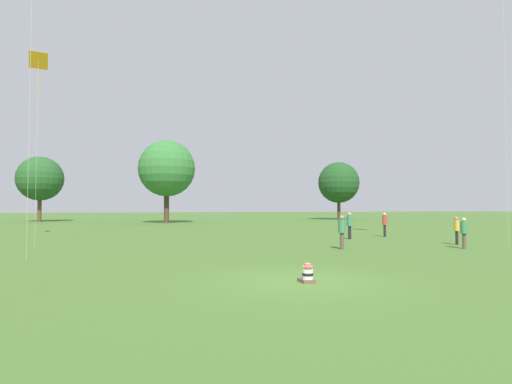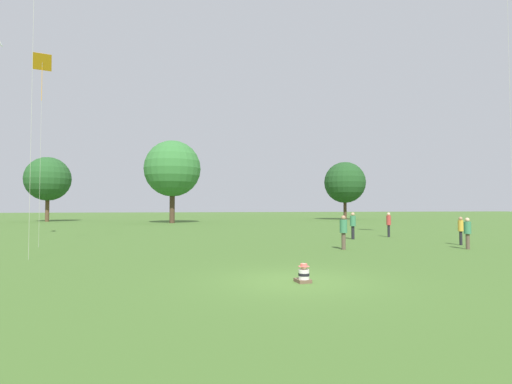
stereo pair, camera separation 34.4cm
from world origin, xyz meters
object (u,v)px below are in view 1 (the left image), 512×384
person_standing_1 (464,230)px  person_standing_2 (457,228)px  kite_1 (38,67)px  distant_tree_0 (40,179)px  person_standing_0 (385,222)px  seated_toddler (307,274)px  distant_tree_1 (339,183)px  person_standing_4 (350,223)px  person_standing_3 (342,229)px  distant_tree_2 (167,169)px

person_standing_1 → person_standing_2: size_ratio=1.00×
kite_1 → distant_tree_0: size_ratio=1.11×
person_standing_0 → person_standing_2: 6.44m
seated_toddler → person_standing_2: (12.53, 8.88, 0.75)m
person_standing_2 → distant_tree_1: distant_tree_1 is taller
person_standing_0 → person_standing_1: 8.42m
person_standing_1 → person_standing_4: (-2.98, 7.12, 0.11)m
distant_tree_1 → distant_tree_0: bearing=179.3°
person_standing_2 → person_standing_1: bearing=-106.8°
person_standing_1 → kite_1: 24.50m
distant_tree_1 → person_standing_3: bearing=-114.8°
person_standing_2 → person_standing_3: bearing=-159.0°
seated_toddler → distant_tree_1: bearing=59.3°
person_standing_0 → person_standing_1: (-0.45, -8.41, -0.11)m
person_standing_4 → distant_tree_0: size_ratio=0.19×
person_standing_0 → kite_1: bearing=76.8°
person_standing_2 → distant_tree_1: (12.99, 43.73, 5.38)m
person_standing_3 → distant_tree_1: (20.59, 44.55, 5.32)m
seated_toddler → person_standing_4: 16.29m
person_standing_0 → person_standing_2: person_standing_0 is taller
seated_toddler → person_standing_1: 13.23m
person_standing_4 → distant_tree_0: (-29.96, 39.22, 5.25)m
seated_toddler → person_standing_4: person_standing_4 is taller
distant_tree_2 → distant_tree_1: bearing=16.3°
seated_toddler → person_standing_3: size_ratio=0.32×
distant_tree_0 → person_standing_3: bearing=-59.5°
seated_toddler → person_standing_2: bearing=30.5°
person_standing_1 → person_standing_4: bearing=129.3°
person_standing_3 → distant_tree_1: bearing=175.1°
kite_1 → distant_tree_2: distant_tree_2 is taller
person_standing_1 → person_standing_2: bearing=74.9°
person_standing_0 → person_standing_3: (-6.81, -7.21, -0.03)m
distant_tree_0 → person_standing_4: bearing=-52.6°
person_standing_0 → person_standing_4: size_ratio=0.98×
person_standing_4 → distant_tree_2: size_ratio=0.16×
person_standing_1 → distant_tree_1: (14.23, 45.75, 5.40)m
person_standing_3 → distant_tree_0: bearing=-129.6°
person_standing_2 → distant_tree_1: 45.94m
seated_toddler → distant_tree_2: (-3.57, 44.10, 7.13)m
person_standing_2 → person_standing_0: bearing=111.9°
distant_tree_0 → distant_tree_1: 47.18m
person_standing_4 → person_standing_3: bearing=150.7°
seated_toddler → person_standing_1: size_ratio=0.35×
person_standing_2 → distant_tree_0: 56.23m
person_standing_2 → person_standing_4: size_ratio=0.89×
person_standing_1 → person_standing_3: (-6.36, 1.20, 0.08)m
distant_tree_2 → person_standing_3: bearing=-76.7°
seated_toddler → distant_tree_1: size_ratio=0.06×
kite_1 → distant_tree_2: size_ratio=0.95×
person_standing_4 → kite_1: kite_1 is taller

